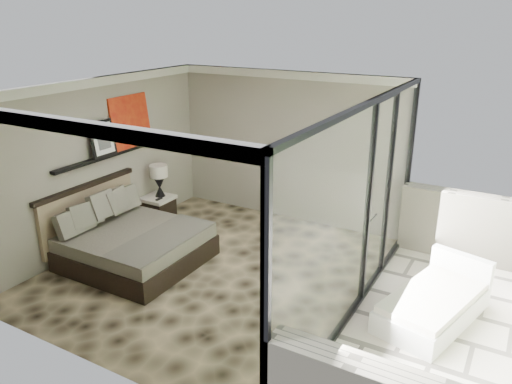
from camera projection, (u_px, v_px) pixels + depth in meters
The scene contains 13 objects.
floor at pixel (214, 270), 7.73m from camera, with size 5.00×5.00×0.00m, color black.
ceiling at pixel (208, 88), 6.79m from camera, with size 4.50×5.00×0.02m, color silver.
back_wall at pixel (287, 147), 9.29m from camera, with size 4.50×0.02×2.80m, color gray.
left_wall at pixel (100, 163), 8.30m from camera, with size 0.02×5.00×2.80m, color gray.
glass_wall at pixel (361, 213), 6.21m from camera, with size 0.08×5.00×2.80m, color white.
terrace_slab at pixel (472, 349), 6.00m from camera, with size 3.00×5.00×0.12m, color #BAAE9E.
picture_ledge at pixel (107, 156), 8.32m from camera, with size 0.12×2.20×0.05m, color black.
bed at pixel (131, 242), 7.91m from camera, with size 1.99×1.93×1.10m.
nightstand at pixel (158, 209), 9.40m from camera, with size 0.53×0.53×0.53m, color black.
table_lamp at pixel (159, 176), 9.22m from camera, with size 0.33×0.33×0.60m.
abstract_canvas at pixel (130, 121), 8.69m from camera, with size 0.04×0.90×0.90m, color red.
framed_print at pixel (102, 139), 8.12m from camera, with size 0.03×0.50×0.60m, color black.
lounger at pixel (435, 304), 6.45m from camera, with size 1.24×1.84×0.66m.
Camera 1 is at (3.97, -5.64, 3.74)m, focal length 35.00 mm.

